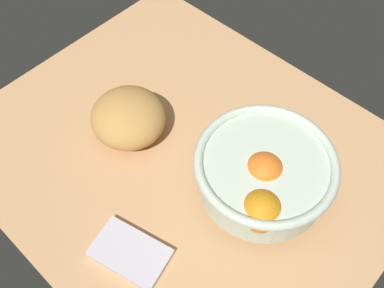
# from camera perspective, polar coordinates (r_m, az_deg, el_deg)

# --- Properties ---
(ground_plane) EXTENTS (0.77, 0.64, 0.03)m
(ground_plane) POSITION_cam_1_polar(r_m,az_deg,el_deg) (0.82, -1.00, -1.59)
(ground_plane) COLOR tan
(fruit_bowl) EXTENTS (0.23, 0.23, 0.11)m
(fruit_bowl) POSITION_cam_1_polar(r_m,az_deg,el_deg) (0.72, 9.39, -3.98)
(fruit_bowl) COLOR silver
(fruit_bowl) RESTS_ON ground
(bread_loaf) EXTENTS (0.15, 0.15, 0.08)m
(bread_loaf) POSITION_cam_1_polar(r_m,az_deg,el_deg) (0.81, -8.34, 3.49)
(bread_loaf) COLOR tan
(bread_loaf) RESTS_ON ground
(napkin_folded) EXTENTS (0.14, 0.10, 0.01)m
(napkin_folded) POSITION_cam_1_polar(r_m,az_deg,el_deg) (0.72, -8.12, -14.02)
(napkin_folded) COLOR silver
(napkin_folded) RESTS_ON ground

